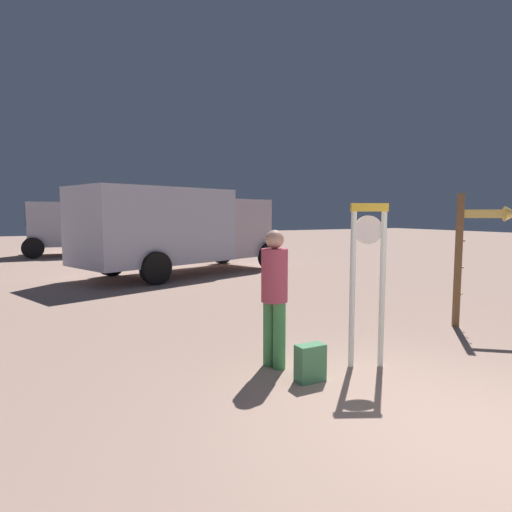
% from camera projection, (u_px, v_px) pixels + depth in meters
% --- Properties ---
extents(ground_plane, '(80.00, 80.00, 0.00)m').
position_uv_depth(ground_plane, '(469.00, 436.00, 3.80)').
color(ground_plane, tan).
extents(standing_clock, '(0.44, 0.27, 2.05)m').
position_uv_depth(standing_clock, '(368.00, 269.00, 5.41)').
color(standing_clock, white).
rests_on(standing_clock, ground_plane).
extents(arrow_sign, '(0.84, 0.74, 2.26)m').
position_uv_depth(arrow_sign, '(479.00, 240.00, 7.29)').
color(arrow_sign, brown).
rests_on(arrow_sign, ground_plane).
extents(person_near_clock, '(0.33, 0.33, 1.73)m').
position_uv_depth(person_near_clock, '(274.00, 291.00, 5.42)').
color(person_near_clock, '#458D4E').
rests_on(person_near_clock, ground_plane).
extents(backpack, '(0.34, 0.22, 0.43)m').
position_uv_depth(backpack, '(310.00, 363.00, 5.03)').
color(backpack, '#4A8C5A').
rests_on(backpack, ground_plane).
extents(box_truck_near, '(7.06, 4.54, 2.67)m').
position_uv_depth(box_truck_near, '(176.00, 227.00, 13.74)').
color(box_truck_near, silver).
rests_on(box_truck_near, ground_plane).
extents(box_truck_far, '(6.35, 2.86, 2.68)m').
position_uv_depth(box_truck_far, '(100.00, 222.00, 20.84)').
color(box_truck_far, silver).
rests_on(box_truck_far, ground_plane).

